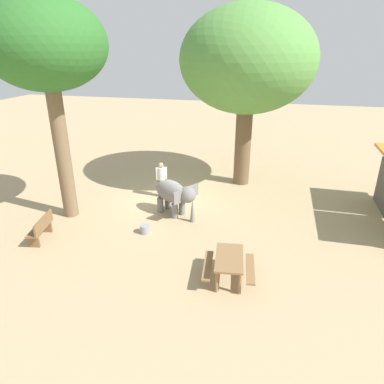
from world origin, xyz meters
name	(u,v)px	position (x,y,z in m)	size (l,w,h in m)	color
ground_plane	(168,202)	(0.00, 0.00, 0.00)	(60.00, 60.00, 0.00)	tan
elephant	(175,194)	(1.12, 0.67, 0.91)	(1.72, 2.00, 1.43)	slate
person_handler	(161,177)	(-0.49, -0.43, 0.95)	(0.32, 0.45, 1.62)	#3F3833
shade_tree_main	(248,61)	(-3.13, 2.88, 5.77)	(6.59, 6.04, 8.15)	brown
shade_tree_secondary	(46,47)	(2.17, -3.44, 6.34)	(4.46, 4.08, 8.03)	brown
wooden_bench	(41,228)	(4.17, -3.35, 0.47)	(1.45, 0.69, 0.88)	brown
picnic_table_near	(229,263)	(4.86, 3.44, 0.59)	(1.66, 1.65, 0.78)	olive
feed_bucket	(145,229)	(2.86, 0.02, 0.16)	(0.36, 0.36, 0.32)	gray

